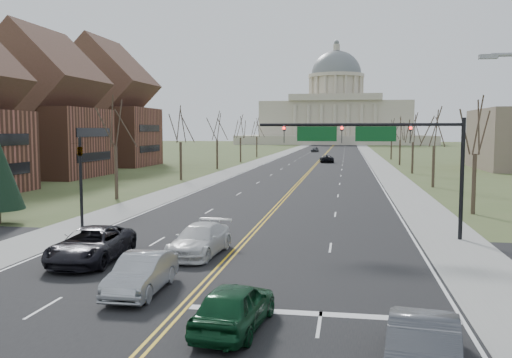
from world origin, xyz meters
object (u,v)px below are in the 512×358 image
(car_nb_outer_lead, at_px, (423,341))
(car_far_sb, at_px, (315,149))
(car_far_nb, at_px, (327,159))
(car_sb_inner_second, at_px, (200,240))
(signal_mast, at_px, (375,142))
(car_sb_inner_lead, at_px, (142,273))
(car_nb_inner_lead, at_px, (234,306))
(car_sb_outer_lead, at_px, (91,245))
(signal_left, at_px, (81,172))

(car_nb_outer_lead, height_order, car_far_sb, car_nb_outer_lead)
(car_far_nb, bearing_deg, car_sb_inner_second, 80.80)
(car_nb_outer_lead, height_order, car_far_nb, car_nb_outer_lead)
(signal_mast, relative_size, car_far_nb, 2.21)
(car_sb_inner_second, distance_m, car_far_nb, 82.89)
(car_nb_outer_lead, distance_m, car_sb_inner_lead, 11.47)
(signal_mast, bearing_deg, car_nb_outer_lead, -88.52)
(car_nb_inner_lead, relative_size, car_sb_inner_lead, 0.98)
(car_nb_inner_lead, bearing_deg, car_sb_inner_lead, -30.86)
(car_nb_inner_lead, relative_size, car_nb_outer_lead, 0.91)
(car_nb_inner_lead, relative_size, car_sb_inner_second, 0.85)
(car_nb_inner_lead, distance_m, car_sb_outer_lead, 11.75)
(car_nb_outer_lead, bearing_deg, car_far_sb, -77.73)
(car_nb_outer_lead, relative_size, car_sb_outer_lead, 0.84)
(signal_mast, distance_m, signal_left, 19.06)
(car_sb_inner_lead, bearing_deg, car_far_nb, 86.58)
(signal_left, distance_m, car_nb_outer_lead, 27.03)
(car_sb_inner_second, height_order, car_far_nb, car_sb_inner_second)
(car_sb_inner_second, xyz_separation_m, car_far_sb, (-2.03, 134.71, -0.02))
(car_nb_outer_lead, relative_size, car_sb_inner_second, 0.94)
(signal_mast, distance_m, car_sb_inner_second, 12.15)
(car_sb_outer_lead, xyz_separation_m, car_far_nb, (8.27, 85.14, -0.08))
(car_sb_inner_lead, xyz_separation_m, car_far_sb, (-1.51, 141.47, -0.01))
(car_sb_outer_lead, relative_size, car_sb_inner_second, 1.11)
(car_nb_outer_lead, distance_m, car_sb_outer_lead, 17.49)
(car_nb_outer_lead, bearing_deg, car_sb_outer_lead, -26.67)
(car_sb_outer_lead, bearing_deg, car_nb_outer_lead, -37.02)
(car_nb_inner_lead, distance_m, car_far_nb, 92.91)
(car_sb_inner_lead, distance_m, car_sb_outer_lead, 6.20)
(car_nb_outer_lead, xyz_separation_m, car_far_sb, (-11.60, 146.93, -0.07))
(signal_left, height_order, car_nb_outer_lead, signal_left)
(car_far_nb, bearing_deg, signal_mast, 87.40)
(car_sb_outer_lead, bearing_deg, signal_left, 117.32)
(car_nb_inner_lead, bearing_deg, car_far_nb, -83.82)
(car_sb_inner_second, bearing_deg, car_far_sb, 95.78)
(signal_mast, xyz_separation_m, car_far_nb, (-5.68, 76.45, -4.99))
(car_nb_outer_lead, bearing_deg, signal_mast, -80.76)
(car_sb_outer_lead, relative_size, car_far_sb, 1.34)
(car_sb_inner_lead, distance_m, car_far_sb, 141.48)
(car_sb_inner_second, bearing_deg, car_sb_inner_lead, -89.48)
(car_nb_outer_lead, bearing_deg, car_far_nb, -78.53)
(car_sb_inner_lead, height_order, car_far_nb, car_sb_inner_lead)
(car_far_sb, bearing_deg, car_sb_inner_second, -81.74)
(signal_left, relative_size, car_nb_outer_lead, 1.18)
(signal_left, height_order, car_far_sb, signal_left)
(signal_mast, bearing_deg, car_far_sb, 94.95)
(car_far_nb, bearing_deg, car_far_sb, -90.86)
(signal_mast, xyz_separation_m, car_nb_outer_lead, (0.48, -18.58, -4.91))
(signal_left, xyz_separation_m, car_nb_inner_lead, (13.81, -16.46, -2.92))
(signal_mast, height_order, car_nb_outer_lead, signal_mast)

